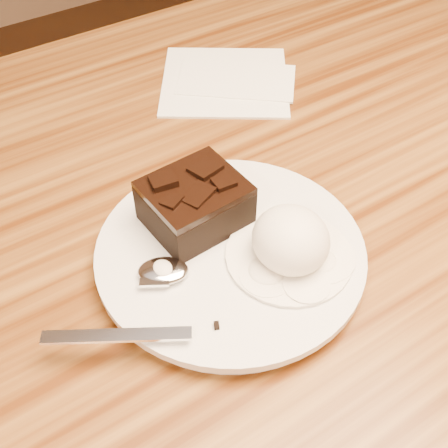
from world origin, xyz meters
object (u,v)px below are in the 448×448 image
spoon (163,272)px  napkin (225,80)px  dining_table (242,388)px  plate (230,255)px  brownie (195,206)px  ice_cream_scoop (291,240)px

spoon → napkin: size_ratio=1.10×
dining_table → plate: (-0.06, -0.05, 0.38)m
spoon → dining_table: bearing=-37.5°
napkin → brownie: bearing=-129.3°
plate → dining_table: bearing=41.6°
plate → ice_cream_scoop: bearing=-45.9°
napkin → plate: bearing=-122.5°
dining_table → plate: bearing=-138.4°
spoon → ice_cream_scoop: bearing=-81.2°
brownie → spoon: 0.07m
napkin → spoon: bearing=-132.4°
brownie → ice_cream_scoop: bearing=-61.4°
napkin → dining_table: bearing=-116.8°
dining_table → ice_cream_scoop: size_ratio=17.88×
dining_table → napkin: napkin is taller
plate → brownie: brownie is taller
spoon → napkin: bearing=-11.0°
brownie → napkin: brownie is taller
dining_table → plate: 0.39m
brownie → ice_cream_scoop: (0.04, -0.08, 0.00)m
brownie → napkin: (0.16, 0.20, -0.04)m
brownie → ice_cream_scoop: ice_cream_scoop is taller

